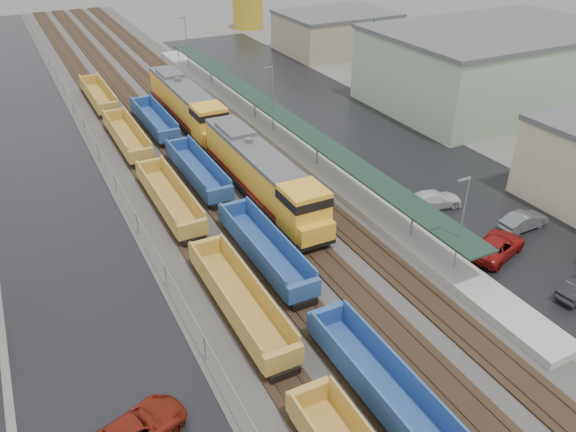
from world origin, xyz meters
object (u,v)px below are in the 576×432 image
at_px(parked_car_west_c, 135,431).
at_px(parked_car_east_b, 497,246).
at_px(locomotive_lead, 263,175).
at_px(parked_car_east_e, 524,221).
at_px(storage_tank, 248,13).
at_px(well_string_yellow, 199,242).
at_px(well_string_blue, 314,308).
at_px(locomotive_trail, 187,105).
at_px(parked_car_east_c, 434,199).

bearing_deg(parked_car_west_c, parked_car_east_b, -100.53).
bearing_deg(parked_car_east_b, locomotive_lead, 19.04).
relative_size(parked_car_east_b, parked_car_east_e, 1.27).
bearing_deg(parked_car_west_c, parked_car_east_e, -98.68).
relative_size(storage_tank, parked_car_east_b, 1.06).
xyz_separation_m(locomotive_lead, parked_car_east_b, (12.25, -16.01, -1.77)).
relative_size(well_string_yellow, parked_car_west_c, 16.61).
distance_m(parked_car_west_c, parked_car_east_e, 34.19).
height_order(storage_tank, parked_car_west_c, storage_tank).
bearing_deg(parked_car_east_e, well_string_blue, 94.26).
xyz_separation_m(locomotive_trail, parked_car_east_e, (17.07, -35.19, -1.83)).
bearing_deg(parked_car_east_c, locomotive_lead, 72.65).
bearing_deg(parked_car_east_e, storage_tank, -9.28).
height_order(locomotive_lead, parked_car_east_b, locomotive_lead).
height_order(storage_tank, parked_car_east_c, storage_tank).
xyz_separation_m(parked_car_west_c, parked_car_east_b, (28.83, 4.24, 0.02)).
xyz_separation_m(locomotive_trail, parked_car_east_c, (12.93, -28.89, -1.83)).
distance_m(parked_car_east_b, parked_car_east_c, 8.16).
relative_size(storage_tank, parked_car_west_c, 1.08).
relative_size(well_string_blue, parked_car_east_e, 19.93).
bearing_deg(well_string_yellow, locomotive_trail, 73.29).
distance_m(well_string_blue, storage_tank, 89.58).
relative_size(locomotive_lead, parked_car_west_c, 3.86).
bearing_deg(parked_car_west_c, locomotive_trail, -40.80).
xyz_separation_m(locomotive_lead, parked_car_west_c, (-16.58, -20.25, -1.79)).
distance_m(parked_car_east_c, parked_car_east_e, 7.54).
relative_size(locomotive_trail, parked_car_east_b, 3.78).
bearing_deg(well_string_yellow, parked_car_east_c, -6.11).
xyz_separation_m(parked_car_west_c, parked_car_east_c, (29.51, 12.37, -0.04)).
xyz_separation_m(locomotive_lead, well_string_blue, (-4.00, -16.36, -1.44)).
bearing_deg(locomotive_trail, storage_tank, 58.83).
xyz_separation_m(well_string_blue, parked_car_east_c, (16.93, 8.48, -0.39)).
distance_m(locomotive_trail, parked_car_east_e, 39.15).
relative_size(well_string_blue, parked_car_east_c, 17.65).
height_order(locomotive_trail, parked_car_east_b, locomotive_trail).
bearing_deg(well_string_blue, well_string_yellow, 110.47).
relative_size(locomotive_trail, storage_tank, 3.57).
bearing_deg(well_string_blue, parked_car_east_e, 5.89).
distance_m(storage_tank, parked_car_east_e, 82.24).
bearing_deg(locomotive_trail, locomotive_lead, -90.00).
bearing_deg(locomotive_lead, parked_car_east_e, -39.74).
bearing_deg(locomotive_lead, storage_tank, 67.41).
bearing_deg(locomotive_lead, well_string_yellow, -144.79).
xyz_separation_m(well_string_blue, parked_car_west_c, (-12.58, -3.89, -0.35)).
bearing_deg(well_string_yellow, parked_car_west_c, -120.43).
relative_size(locomotive_lead, parked_car_east_b, 3.78).
relative_size(locomotive_trail, parked_car_west_c, 3.86).
height_order(well_string_yellow, parked_car_east_c, well_string_yellow).
relative_size(locomotive_trail, well_string_blue, 0.24).
relative_size(well_string_yellow, well_string_blue, 1.04).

